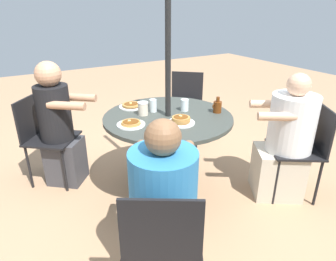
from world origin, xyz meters
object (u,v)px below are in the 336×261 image
object	(u,v)px
patio_chair_north	(304,145)
patio_chair_south	(44,133)
diner_south	(59,128)
patio_chair_west	(163,241)
diner_north	(285,144)
patio_chair_east	(186,102)
diner_west	(164,218)
drinking_glass_a	(153,105)
pancake_plate_c	(181,121)
drinking_glass_b	(185,105)
patio_table	(168,127)
pancake_plate_a	(131,106)
syrup_bottle	(217,107)
pancake_plate_b	(131,124)
coffee_cup	(143,108)

from	to	relation	value
patio_chair_north	patio_chair_south	size ratio (longest dim) A/B	1.00
patio_chair_south	diner_south	distance (m)	0.18
patio_chair_south	patio_chair_west	size ratio (longest dim) A/B	1.00
patio_chair_north	diner_north	world-z (taller)	diner_north
patio_chair_east	diner_north	bearing A→B (deg)	134.01
diner_south	patio_chair_west	size ratio (longest dim) A/B	1.40
patio_chair_west	diner_west	xyz separation A→B (m)	(-0.09, -0.14, 0.01)
patio_chair_north	drinking_glass_a	size ratio (longest dim) A/B	7.57
pancake_plate_c	patio_chair_west	bearing A→B (deg)	52.14
patio_chair_south	drinking_glass_b	bearing A→B (deg)	96.65
patio_table	pancake_plate_a	world-z (taller)	pancake_plate_a
pancake_plate_a	drinking_glass_b	size ratio (longest dim) A/B	2.15
patio_chair_north	syrup_bottle	distance (m)	0.84
patio_chair_north	pancake_plate_c	world-z (taller)	patio_chair_north
diner_north	patio_chair_west	xyz separation A→B (m)	(1.50, 0.45, -0.01)
drinking_glass_a	patio_chair_south	bearing A→B (deg)	-35.02
pancake_plate_b	coffee_cup	bearing A→B (deg)	-138.74
pancake_plate_c	syrup_bottle	world-z (taller)	syrup_bottle
diner_south	pancake_plate_b	xyz separation A→B (m)	(-0.44, 0.70, 0.20)
patio_chair_west	patio_table	bearing A→B (deg)	90.00
patio_chair_north	pancake_plate_a	xyz separation A→B (m)	(1.19, -1.03, 0.27)
patio_chair_north	patio_chair_west	xyz separation A→B (m)	(1.64, 0.36, 0.00)
pancake_plate_a	coffee_cup	world-z (taller)	coffee_cup
pancake_plate_c	pancake_plate_b	bearing A→B (deg)	-24.97
patio_chair_east	patio_chair_south	xyz separation A→B (m)	(1.72, 0.14, 0.00)
coffee_cup	drinking_glass_b	bearing A→B (deg)	165.96
patio_table	diner_north	size ratio (longest dim) A/B	0.98
patio_chair_west	patio_chair_north	bearing A→B (deg)	44.33
patio_chair_west	pancake_plate_b	xyz separation A→B (m)	(-0.27, -0.99, 0.27)
pancake_plate_a	drinking_glass_b	world-z (taller)	drinking_glass_b
patio_chair_south	patio_chair_west	world-z (taller)	same
diner_north	diner_west	distance (m)	1.45
drinking_glass_b	diner_west	bearing A→B (deg)	50.97
diner_south	diner_west	bearing A→B (deg)	49.00
patio_chair_east	patio_chair_south	distance (m)	1.72
diner_south	coffee_cup	distance (m)	0.86
patio_chair_north	drinking_glass_a	xyz separation A→B (m)	(1.06, -0.82, 0.31)
pancake_plate_b	pancake_plate_c	world-z (taller)	pancake_plate_c
patio_chair_south	patio_chair_east	bearing A→B (deg)	134.25
diner_south	patio_chair_west	bearing A→B (deg)	45.24
patio_table	drinking_glass_a	distance (m)	0.24
diner_south	pancake_plate_a	world-z (taller)	diner_south
patio_table	drinking_glass_b	bearing A→B (deg)	-168.82
patio_table	pancake_plate_b	world-z (taller)	pancake_plate_b
patio_chair_north	pancake_plate_b	bearing A→B (deg)	98.76
pancake_plate_c	diner_west	bearing A→B (deg)	50.99
coffee_cup	pancake_plate_b	bearing A→B (deg)	41.26
coffee_cup	drinking_glass_b	world-z (taller)	coffee_cup
diner_north	patio_chair_west	bearing A→B (deg)	140.10
diner_north	diner_south	world-z (taller)	diner_south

